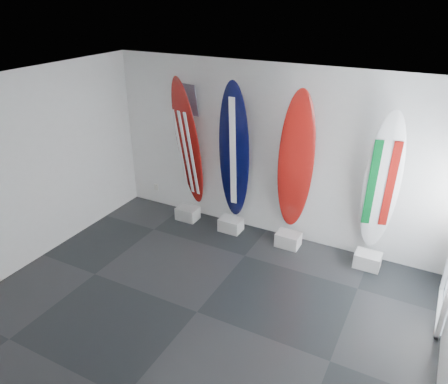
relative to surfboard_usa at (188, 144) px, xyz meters
The scene contains 14 objects.
floor 3.11m from the surfboard_usa, 56.45° to the right, with size 6.00×6.00×0.00m, color black.
ceiling 3.13m from the surfboard_usa, 56.45° to the right, with size 6.00×6.00×0.00m, color white.
wall_back 1.53m from the surfboard_usa, ahead, with size 6.00×6.00×0.00m, color white.
wall_front 5.01m from the surfboard_usa, 72.45° to the right, with size 6.00×6.00×0.00m, color white.
wall_left 2.72m from the surfboard_usa, 123.13° to the right, with size 5.00×5.00×0.00m, color white.
display_block_usa 1.37m from the surfboard_usa, 90.00° to the right, with size 0.40×0.30×0.24m, color silver.
surfboard_usa is the anchor object (origin of this frame).
display_block_navy 1.65m from the surfboard_usa, ahead, with size 0.40×0.30×0.24m, color silver.
surfboard_navy 0.93m from the surfboard_usa, ahead, with size 0.56×0.08×2.49m, color black.
display_block_swiss 2.45m from the surfboard_usa, ahead, with size 0.40×0.30×0.24m, color silver.
surfboard_swiss 2.04m from the surfboard_usa, ahead, with size 0.57×0.08×2.53m, color maroon.
display_block_italy 3.63m from the surfboard_usa, ahead, with size 0.40×0.30×0.24m, color silver.
surfboard_italy 3.37m from the surfboard_usa, ahead, with size 0.53×0.08×2.36m, color white.
wall_outlet 1.49m from the surfboard_usa, 167.96° to the left, with size 0.09×0.02×0.13m, color silver.
Camera 1 is at (2.47, -3.90, 4.03)m, focal length 34.32 mm.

